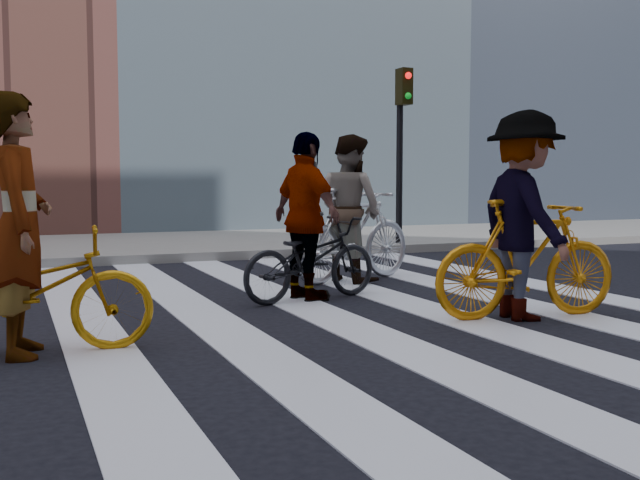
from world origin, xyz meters
TOP-DOWN VIEW (x-y plane):
  - ground at (0.00, 0.00)m, footprint 100.00×100.00m
  - sidewalk_far at (0.00, 7.50)m, footprint 100.00×5.00m
  - zebra_crosswalk at (0.00, 0.00)m, footprint 8.25×10.00m
  - traffic_signal at (4.40, 5.32)m, footprint 0.22×0.42m
  - bike_yellow_left at (-2.16, -0.80)m, footprint 1.89×0.79m
  - bike_silver_mid at (1.86, 1.98)m, footprint 2.11×1.20m
  - bike_yellow_right at (2.27, -1.03)m, footprint 1.95×0.77m
  - bike_dark_rear at (0.77, 0.77)m, footprint 1.84×1.02m
  - rider_left at (-2.21, -0.80)m, footprint 0.53×0.76m
  - rider_mid at (1.81, 1.98)m, footprint 0.98×1.11m
  - rider_right at (2.22, -1.03)m, footprint 0.88×1.36m
  - rider_rear at (0.72, 0.77)m, footprint 0.71×1.16m

SIDE VIEW (x-z plane):
  - ground at x=0.00m, z-range 0.00..0.00m
  - zebra_crosswalk at x=0.00m, z-range 0.00..0.01m
  - sidewalk_far at x=0.00m, z-range 0.00..0.15m
  - bike_dark_rear at x=0.77m, z-range 0.00..0.91m
  - bike_yellow_left at x=-2.16m, z-range 0.00..0.97m
  - bike_yellow_right at x=2.27m, z-range 0.00..1.14m
  - bike_silver_mid at x=1.86m, z-range 0.00..1.22m
  - rider_rear at x=0.72m, z-range 0.00..1.85m
  - rider_mid at x=1.81m, z-range 0.00..1.90m
  - rider_right at x=2.22m, z-range 0.00..1.97m
  - rider_left at x=-2.21m, z-range 0.00..1.97m
  - traffic_signal at x=4.40m, z-range 0.62..3.94m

